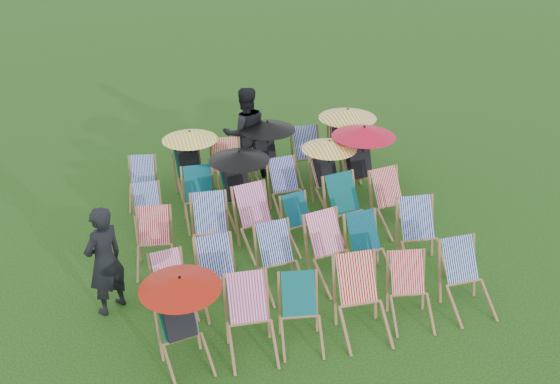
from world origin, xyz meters
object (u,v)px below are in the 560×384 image
object	(u,v)px
deckchair_0	(182,320)
deckchair_29	(345,142)
deckchair_5	(468,280)
person_left	(105,261)
person_rear	(245,133)

from	to	relation	value
deckchair_0	deckchair_29	xyz separation A→B (m)	(4.02, 4.56, 0.08)
deckchair_5	person_left	bearing A→B (deg)	164.21
deckchair_0	deckchair_5	world-z (taller)	deckchair_0
deckchair_5	person_rear	world-z (taller)	person_rear
person_left	person_rear	xyz separation A→B (m)	(2.93, 3.73, 0.11)
deckchair_0	person_rear	xyz separation A→B (m)	(2.06, 5.08, 0.30)
deckchair_5	person_rear	xyz separation A→B (m)	(-2.02, 5.14, 0.47)
deckchair_0	person_rear	size ratio (longest dim) A/B	0.65
deckchair_5	deckchair_29	size ratio (longest dim) A/B	0.69
deckchair_29	deckchair_5	bearing A→B (deg)	-77.64
deckchair_29	person_left	xyz separation A→B (m)	(-4.89, -3.20, 0.11)
deckchair_0	deckchair_29	distance (m)	6.08
deckchair_5	deckchair_29	world-z (taller)	deckchair_29
deckchair_5	person_left	size ratio (longest dim) A/B	0.57
deckchair_5	deckchair_29	xyz separation A→B (m)	(-0.07, 4.61, 0.26)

